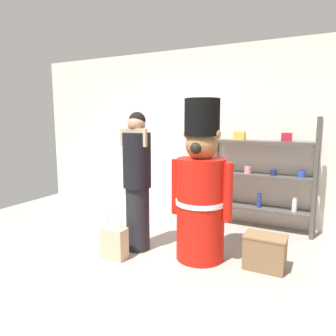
{
  "coord_description": "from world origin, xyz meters",
  "views": [
    {
      "loc": [
        1.78,
        -2.46,
        1.55
      ],
      "look_at": [
        0.18,
        0.6,
        1.0
      ],
      "focal_mm": 33.68,
      "sensor_mm": 36.0,
      "label": 1
    }
  ],
  "objects_px": {
    "merchandise_shelf": "(260,174)",
    "display_crate": "(265,252)",
    "teddy_bear_guard": "(201,191)",
    "person_shopper": "(137,180)",
    "shopping_bag": "(114,242)"
  },
  "relations": [
    {
      "from": "teddy_bear_guard",
      "to": "display_crate",
      "type": "relative_size",
      "value": 4.16
    },
    {
      "from": "teddy_bear_guard",
      "to": "shopping_bag",
      "type": "height_order",
      "value": "teddy_bear_guard"
    },
    {
      "from": "teddy_bear_guard",
      "to": "shopping_bag",
      "type": "relative_size",
      "value": 3.53
    },
    {
      "from": "merchandise_shelf",
      "to": "shopping_bag",
      "type": "distance_m",
      "value": 2.22
    },
    {
      "from": "person_shopper",
      "to": "display_crate",
      "type": "distance_m",
      "value": 1.59
    },
    {
      "from": "person_shopper",
      "to": "display_crate",
      "type": "relative_size",
      "value": 3.84
    },
    {
      "from": "person_shopper",
      "to": "shopping_bag",
      "type": "xyz_separation_m",
      "value": [
        -0.1,
        -0.33,
        -0.66
      ]
    },
    {
      "from": "teddy_bear_guard",
      "to": "shopping_bag",
      "type": "xyz_separation_m",
      "value": [
        -0.85,
        -0.44,
        -0.59
      ]
    },
    {
      "from": "shopping_bag",
      "to": "display_crate",
      "type": "relative_size",
      "value": 1.18
    },
    {
      "from": "merchandise_shelf",
      "to": "display_crate",
      "type": "xyz_separation_m",
      "value": [
        0.33,
        -1.25,
        -0.59
      ]
    },
    {
      "from": "merchandise_shelf",
      "to": "teddy_bear_guard",
      "type": "relative_size",
      "value": 0.9
    },
    {
      "from": "teddy_bear_guard",
      "to": "person_shopper",
      "type": "bearing_deg",
      "value": -171.59
    },
    {
      "from": "person_shopper",
      "to": "shopping_bag",
      "type": "distance_m",
      "value": 0.75
    },
    {
      "from": "merchandise_shelf",
      "to": "teddy_bear_guard",
      "type": "bearing_deg",
      "value": -105.31
    },
    {
      "from": "person_shopper",
      "to": "display_crate",
      "type": "bearing_deg",
      "value": 7.43
    }
  ]
}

